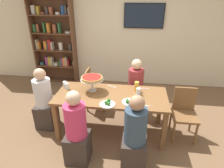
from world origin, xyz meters
The scene contains 21 objects.
ground_plane centered at (0.00, 0.00, 0.00)m, with size 12.00×12.00×0.00m, color brown.
rear_partition centered at (0.00, 2.20, 1.40)m, with size 8.00×0.12×2.80m, color beige.
dining_table centered at (0.00, 0.00, 0.65)m, with size 1.85×0.82×0.74m.
bookshelf centered at (-1.79, 2.01, 1.13)m, with size 1.10×0.30×2.21m.
television centered at (0.50, 2.11, 1.77)m, with size 0.95×0.05×0.57m.
diner_far_right centered at (0.39, 0.68, 0.49)m, with size 0.34×0.34×1.15m.
diner_near_right centered at (0.42, -0.72, 0.49)m, with size 0.34×0.34×1.15m.
diner_near_left centered at (-0.39, -0.72, 0.49)m, with size 0.34×0.34×1.15m.
diner_head_west centered at (-1.20, -0.02, 0.49)m, with size 0.34×0.34×1.15m.
chair_head_east centered at (1.23, 0.06, 0.49)m, with size 0.40×0.40×0.87m.
chair_far_left centered at (-0.48, 0.72, 0.49)m, with size 0.40×0.40×0.87m.
deep_dish_pizza_stand centered at (-0.34, 0.11, 0.96)m, with size 0.39×0.39×0.26m.
salad_plate_near_diner centered at (-0.01, -0.32, 0.76)m, with size 0.24×0.24×0.07m.
salad_plate_far_diner centered at (0.31, -0.22, 0.76)m, with size 0.24×0.24×0.07m.
beer_glass_amber_tall centered at (0.41, 0.20, 0.82)m, with size 0.08×0.08×0.17m, color gold.
water_glass_clear_near centered at (-0.86, 0.17, 0.80)m, with size 0.07×0.07×0.11m, color white.
water_glass_clear_far centered at (-0.80, 0.10, 0.80)m, with size 0.06×0.06×0.11m, color white.
water_glass_clear_spare centered at (0.45, 0.07, 0.80)m, with size 0.07×0.07×0.11m, color white.
cutlery_fork_near centered at (0.55, 0.30, 0.74)m, with size 0.18×0.02×0.01m, color silver.
cutlery_knife_near centered at (-0.03, 0.31, 0.74)m, with size 0.18×0.02×0.01m, color silver.
cutlery_fork_far centered at (0.54, -0.27, 0.74)m, with size 0.18×0.02×0.01m, color silver.
Camera 1 is at (0.38, -2.76, 2.28)m, focal length 30.71 mm.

